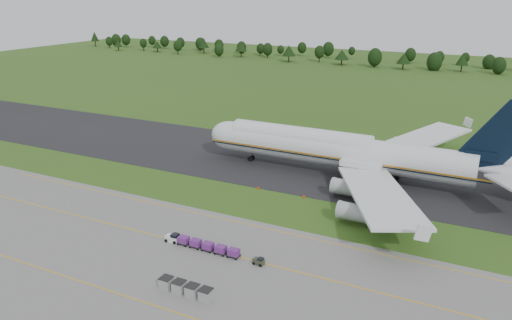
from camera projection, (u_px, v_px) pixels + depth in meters
The scene contains 10 objects.
ground at pixel (250, 202), 109.16m from camera, with size 600.00×600.00×0.00m, color #2F5318.
apron at pixel (154, 278), 80.32m from camera, with size 300.00×52.00×0.06m, color slate.
taxiway at pixel (298, 164), 132.89m from camera, with size 300.00×40.00×0.08m, color black.
apron_markings at pixel (179, 258), 86.26m from camera, with size 300.00×30.20×0.01m.
tree_line at pixel (430, 59), 289.72m from camera, with size 524.94×23.38×11.93m.
aircraft at pixel (347, 151), 122.47m from camera, with size 80.62×79.20×22.81m.
baggage_train at pixel (200, 244), 89.15m from camera, with size 15.25×1.62×1.56m.
utility_cart at pixel (259, 262), 84.13m from camera, with size 1.93×1.29×1.02m.
uld_row at pixel (186, 289), 75.79m from camera, with size 9.08×1.88×1.86m.
edge_markers at pixel (281, 193), 113.57m from camera, with size 11.87×0.30×0.60m.
Camera 1 is at (45.73, -89.31, 44.00)m, focal length 35.00 mm.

